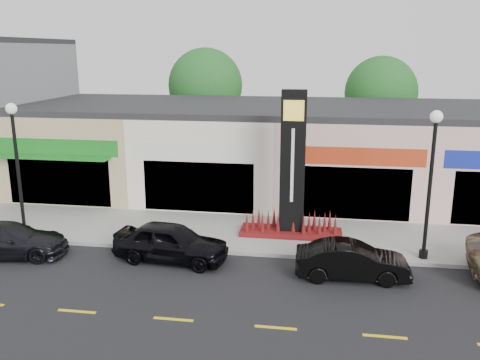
{
  "coord_description": "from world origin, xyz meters",
  "views": [
    {
      "loc": [
        3.99,
        -15.88,
        7.63
      ],
      "look_at": [
        0.88,
        4.0,
        2.47
      ],
      "focal_mm": 38.0,
      "sensor_mm": 36.0,
      "label": 1
    }
  ],
  "objects_px": {
    "pylon_sign": "(292,185)",
    "car_black_sedan": "(171,242)",
    "lamp_west_near": "(17,157)",
    "car_black_conv": "(352,261)",
    "car_dark_sedan": "(8,240)",
    "lamp_east_near": "(431,171)"
  },
  "relations": [
    {
      "from": "pylon_sign",
      "to": "car_black_sedan",
      "type": "bearing_deg",
      "value": -144.5
    },
    {
      "from": "lamp_west_near",
      "to": "car_black_conv",
      "type": "bearing_deg",
      "value": -7.96
    },
    {
      "from": "pylon_sign",
      "to": "car_black_sedan",
      "type": "height_order",
      "value": "pylon_sign"
    },
    {
      "from": "lamp_west_near",
      "to": "pylon_sign",
      "type": "relative_size",
      "value": 0.91
    },
    {
      "from": "lamp_west_near",
      "to": "car_black_conv",
      "type": "height_order",
      "value": "lamp_west_near"
    },
    {
      "from": "car_black_sedan",
      "to": "car_black_conv",
      "type": "distance_m",
      "value": 6.57
    },
    {
      "from": "lamp_west_near",
      "to": "car_black_sedan",
      "type": "bearing_deg",
      "value": -11.31
    },
    {
      "from": "pylon_sign",
      "to": "car_dark_sedan",
      "type": "distance_m",
      "value": 11.23
    },
    {
      "from": "car_black_sedan",
      "to": "lamp_west_near",
      "type": "bearing_deg",
      "value": 85.32
    },
    {
      "from": "car_black_sedan",
      "to": "car_black_conv",
      "type": "height_order",
      "value": "car_black_sedan"
    },
    {
      "from": "car_dark_sedan",
      "to": "car_black_conv",
      "type": "distance_m",
      "value": 12.81
    },
    {
      "from": "lamp_east_near",
      "to": "car_black_conv",
      "type": "height_order",
      "value": "lamp_east_near"
    },
    {
      "from": "pylon_sign",
      "to": "car_dark_sedan",
      "type": "relative_size",
      "value": 1.35
    },
    {
      "from": "car_black_conv",
      "to": "pylon_sign",
      "type": "bearing_deg",
      "value": 30.59
    },
    {
      "from": "pylon_sign",
      "to": "car_black_sedan",
      "type": "xyz_separation_m",
      "value": [
        -4.27,
        -3.04,
        -1.55
      ]
    },
    {
      "from": "lamp_west_near",
      "to": "car_black_conv",
      "type": "relative_size",
      "value": 1.42
    },
    {
      "from": "lamp_west_near",
      "to": "pylon_sign",
      "type": "bearing_deg",
      "value": 8.77
    },
    {
      "from": "lamp_east_near",
      "to": "car_black_sedan",
      "type": "distance_m",
      "value": 9.76
    },
    {
      "from": "lamp_east_near",
      "to": "car_dark_sedan",
      "type": "bearing_deg",
      "value": -173.07
    },
    {
      "from": "pylon_sign",
      "to": "car_black_sedan",
      "type": "relative_size",
      "value": 1.4
    },
    {
      "from": "car_black_conv",
      "to": "lamp_west_near",
      "type": "bearing_deg",
      "value": 79.88
    },
    {
      "from": "lamp_east_near",
      "to": "car_dark_sedan",
      "type": "height_order",
      "value": "lamp_east_near"
    }
  ]
}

